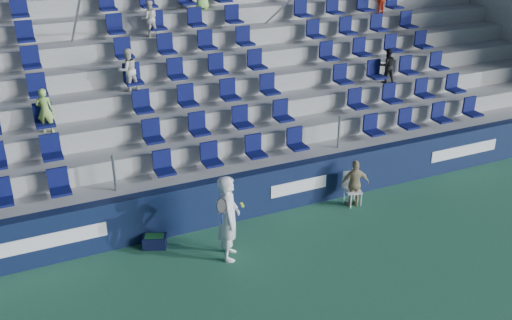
% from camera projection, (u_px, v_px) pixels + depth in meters
% --- Properties ---
extents(ground, '(70.00, 70.00, 0.00)m').
position_uv_depth(ground, '(303.00, 287.00, 11.85)').
color(ground, '#2E6C48').
rests_on(ground, ground).
extents(sponsor_wall, '(24.00, 0.32, 1.20)m').
position_uv_depth(sponsor_wall, '(243.00, 196.00, 14.20)').
color(sponsor_wall, '#0F1A38').
rests_on(sponsor_wall, ground).
extents(grandstand, '(24.00, 8.17, 6.63)m').
position_uv_depth(grandstand, '(178.00, 82.00, 17.76)').
color(grandstand, '#A0A09B').
rests_on(grandstand, ground).
extents(tennis_player, '(0.77, 0.86, 2.01)m').
position_uv_depth(tennis_player, '(229.00, 218.00, 12.44)').
color(tennis_player, silver).
rests_on(tennis_player, ground).
extents(line_judge_chair, '(0.48, 0.49, 0.90)m').
position_uv_depth(line_judge_chair, '(351.00, 186.00, 14.90)').
color(line_judge_chair, white).
rests_on(line_judge_chair, ground).
extents(line_judge, '(0.81, 0.49, 1.29)m').
position_uv_depth(line_judge, '(355.00, 183.00, 14.72)').
color(line_judge, tan).
rests_on(line_judge, ground).
extents(ball_bin, '(0.63, 0.53, 0.30)m').
position_uv_depth(ball_bin, '(155.00, 241.00, 13.15)').
color(ball_bin, '#0E1335').
rests_on(ball_bin, ground).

